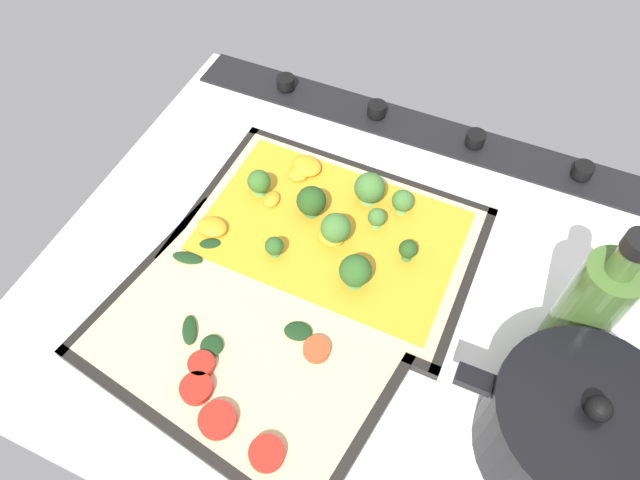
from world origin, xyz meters
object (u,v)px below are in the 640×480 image
Objects in this scene: broccoli_pizza at (332,228)px; oil_bottle at (591,306)px; baking_tray_front at (331,237)px; veggie_pizza_back at (247,342)px; baking_tray_back at (249,341)px; cooking_pot at (572,431)px.

broccoli_pizza is 30.99cm from oil_bottle.
baking_tray_front is 17.90cm from veggie_pizza_back.
broccoli_pizza is 0.92× the size of baking_tray_back.
baking_tray_back is at bearing 3.81° from cooking_pot.
cooking_pot is at bearing 154.67° from baking_tray_front.
baking_tray_front is 1.60cm from broccoli_pizza.
veggie_pizza_back is at bearing 80.84° from baking_tray_front.
baking_tray_front is at bearing -25.33° from cooking_pot.
baking_tray_back is at bearing 24.05° from oil_bottle.
broccoli_pizza is (0.11, -0.26, 1.57)cm from baking_tray_front.
baking_tray_front and baking_tray_back have the same top height.
oil_bottle is at bearing 174.93° from broccoli_pizza.
baking_tray_back is at bearing -79.99° from veggie_pizza_back.
cooking_pot is (-34.35, -2.29, 4.96)cm from baking_tray_back.
oil_bottle reaches higher than veggie_pizza_back.
baking_tray_front is 35.11cm from cooking_pot.
oil_bottle reaches higher than broccoli_pizza.
broccoli_pizza is 35.13cm from cooking_pot.
veggie_pizza_back is at bearing 24.83° from oil_bottle.
oil_bottle is (-33.03, -14.74, 7.95)cm from baking_tray_back.
baking_tray_back is 34.78cm from cooking_pot.
baking_tray_back is (2.93, 17.16, 0.00)cm from baking_tray_front.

